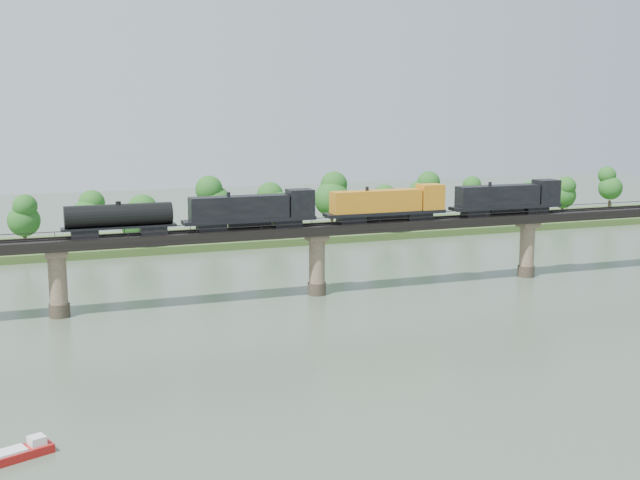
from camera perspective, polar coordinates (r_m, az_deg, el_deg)
name	(u,v)px	position (r m, az deg, el deg)	size (l,w,h in m)	color
ground	(396,346)	(104.22, 5.45, -7.55)	(400.00, 400.00, 0.00)	#3E4D3C
far_bank	(234,237)	(182.41, -6.11, 0.21)	(300.00, 24.00, 1.60)	#314B1E
bridge	(317,262)	(129.73, -0.22, -1.55)	(236.00, 30.00, 11.50)	#473A2D
bridge_superstructure	(317,223)	(128.64, -0.22, 1.21)	(220.00, 4.90, 0.75)	black
far_treeline	(202,206)	(175.12, -8.40, 2.42)	(289.06, 17.54, 13.60)	#382619
freight_train	(343,206)	(129.88, 1.65, 2.40)	(84.89, 3.31, 5.84)	black
motorboat	(21,452)	(77.68, -20.49, -13.93)	(5.94, 3.96, 1.57)	#9F1412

